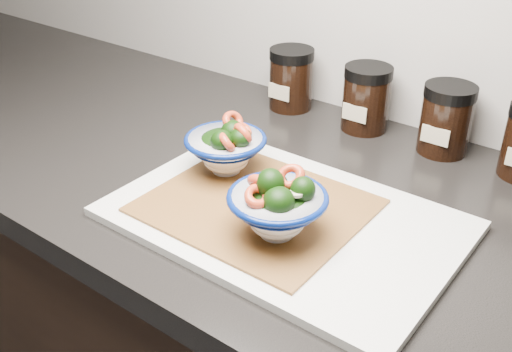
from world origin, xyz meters
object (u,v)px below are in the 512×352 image
Objects in this scene: cutting_board at (284,218)px; bowl_left at (227,147)px; spice_jar_a at (291,79)px; bowl_right at (277,206)px; spice_jar_c at (446,119)px; spice_jar_b at (366,98)px.

bowl_left is at bearing 162.64° from cutting_board.
bowl_right is at bearing -57.95° from spice_jar_a.
bowl_left is 1.07× the size of spice_jar_c.
spice_jar_a reaches higher than bowl_left.
bowl_right is 0.44m from spice_jar_a.
bowl_right and spice_jar_a have the same top height.
cutting_board is at bearing -104.99° from spice_jar_c.
bowl_left is 0.29m from spice_jar_b.
spice_jar_c is (0.30, 0.00, 0.00)m from spice_jar_a.
spice_jar_b is (0.08, 0.28, 0.00)m from bowl_left.
spice_jar_a is at bearing 180.00° from spice_jar_b.
bowl_right and spice_jar_b have the same top height.
spice_jar_b is at bearing 99.71° from cutting_board.
bowl_right is (0.15, -0.09, 0.00)m from bowl_left.
bowl_right is at bearing -100.25° from spice_jar_c.
cutting_board is at bearing -56.94° from spice_jar_a.
cutting_board is 0.34m from spice_jar_c.
cutting_board is 0.15m from bowl_left.
cutting_board is 0.07m from bowl_right.
spice_jar_c is at bearing 52.44° from bowl_left.
bowl_right is 1.11× the size of spice_jar_b.
bowl_right is at bearing -78.44° from spice_jar_b.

